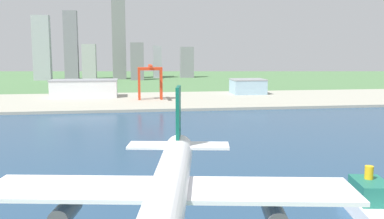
% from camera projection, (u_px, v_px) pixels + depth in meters
% --- Properties ---
extents(ground_plane, '(2400.00, 2400.00, 0.00)m').
position_uv_depth(ground_plane, '(159.00, 143.00, 243.30)').
color(ground_plane, '#4E7949').
extents(water_bay, '(840.00, 360.00, 0.15)m').
position_uv_depth(water_bay, '(168.00, 173.00, 184.48)').
color(water_bay, navy).
rests_on(water_bay, ground).
extents(industrial_pier, '(840.00, 140.00, 2.50)m').
position_uv_depth(industrial_pier, '(146.00, 101.00, 429.35)').
color(industrial_pier, '#A6A493').
rests_on(industrial_pier, ground).
extents(airplane_landing, '(43.72, 46.23, 14.16)m').
position_uv_depth(airplane_landing, '(168.00, 192.00, 48.28)').
color(airplane_landing, white).
extents(ferry_boat, '(18.34, 42.74, 15.73)m').
position_uv_depth(ferry_boat, '(376.00, 209.00, 131.65)').
color(ferry_boat, white).
rests_on(ferry_boat, water_bay).
extents(port_crane_red, '(23.88, 34.43, 34.39)m').
position_uv_depth(port_crane_red, '(150.00, 74.00, 424.82)').
color(port_crane_red, red).
rests_on(port_crane_red, industrial_pier).
extents(warehouse_main, '(67.73, 30.05, 18.05)m').
position_uv_depth(warehouse_main, '(84.00, 88.00, 449.68)').
color(warehouse_main, white).
rests_on(warehouse_main, industrial_pier).
extents(warehouse_annex, '(36.37, 31.00, 16.36)m').
position_uv_depth(warehouse_annex, '(248.00, 86.00, 482.46)').
color(warehouse_annex, '#99BCD1').
rests_on(warehouse_annex, industrial_pier).
extents(distant_skyline, '(270.39, 67.04, 158.26)m').
position_uv_depth(distant_skyline, '(103.00, 48.00, 736.82)').
color(distant_skyline, '#A8ACB5').
rests_on(distant_skyline, ground).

